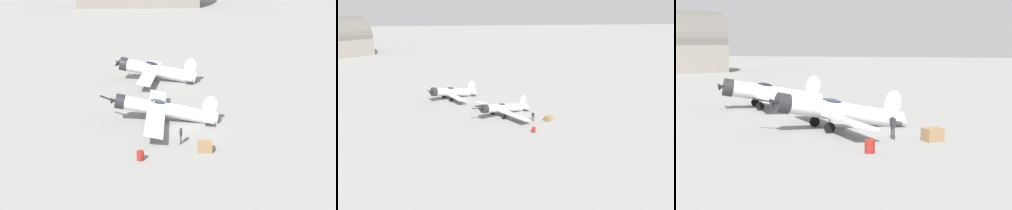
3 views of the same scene
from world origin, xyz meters
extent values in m
plane|color=gray|center=(0.00, 0.00, 0.00)|extent=(400.00, 400.00, 0.00)
cylinder|color=#B7BABF|center=(0.00, 0.00, 1.26)|extent=(7.05, 9.02, 3.20)
cylinder|color=#232326|center=(-2.82, 3.91, 2.15)|extent=(1.90, 1.82, 1.64)
cone|color=#232326|center=(-3.20, 4.43, 2.27)|extent=(0.89, 0.90, 0.72)
cube|color=black|center=(-3.29, 4.55, 2.27)|extent=(0.54, 2.88, 0.58)
ellipsoid|color=black|center=(-0.59, 0.81, 2.03)|extent=(1.67, 1.90, 0.98)
cube|color=#ADAFB5|center=(-0.71, 0.98, 1.10)|extent=(11.92, 9.31, 0.51)
ellipsoid|color=#B7BABF|center=(2.47, -3.42, 1.75)|extent=(1.18, 1.56, 2.24)
cube|color=#ADAFB5|center=(2.35, -3.25, 0.58)|extent=(3.40, 2.88, 0.30)
cylinder|color=#999BA0|center=(-2.35, 0.53, 0.87)|extent=(0.14, 0.14, 0.95)
cylinder|color=black|center=(-2.35, 0.53, 0.40)|extent=(0.63, 0.77, 0.80)
cylinder|color=#999BA0|center=(0.23, 2.40, 0.87)|extent=(0.14, 0.14, 0.95)
cylinder|color=black|center=(0.23, 2.40, 0.40)|extent=(0.63, 0.77, 0.80)
cylinder|color=black|center=(2.82, -3.90, 0.14)|extent=(0.25, 0.29, 0.28)
cylinder|color=#B7BABF|center=(10.98, 9.67, 1.36)|extent=(6.24, 9.15, 3.22)
cylinder|color=#232326|center=(8.68, 13.62, 2.17)|extent=(2.09, 1.89, 1.85)
cone|color=#232326|center=(8.36, 14.18, 2.28)|extent=(0.96, 0.94, 0.80)
cube|color=black|center=(8.28, 14.31, 2.28)|extent=(2.43, 1.56, 0.14)
ellipsoid|color=black|center=(10.50, 10.50, 2.21)|extent=(1.56, 1.93, 0.96)
cube|color=#ADAFB5|center=(10.40, 10.66, 1.13)|extent=(10.75, 7.24, 0.48)
ellipsoid|color=#B7BABF|center=(12.99, 6.22, 2.08)|extent=(1.04, 1.67, 2.42)
cube|color=#ADAFB5|center=(12.89, 6.39, 0.78)|extent=(3.49, 2.66, 0.29)
cylinder|color=#999BA0|center=(8.65, 10.30, 0.89)|extent=(0.14, 0.14, 0.99)
cylinder|color=black|center=(8.65, 10.30, 0.40)|extent=(0.58, 0.79, 0.80)
cylinder|color=#999BA0|center=(11.58, 12.01, 0.89)|extent=(0.14, 0.14, 0.99)
cylinder|color=black|center=(11.58, 12.01, 0.40)|extent=(0.58, 0.79, 0.80)
cylinder|color=black|center=(13.28, 5.72, 0.14)|extent=(0.23, 0.29, 0.28)
cylinder|color=#2D2D33|center=(-3.86, -4.35, 0.42)|extent=(0.12, 0.12, 0.85)
cylinder|color=#2D2D33|center=(-3.63, -4.17, 0.42)|extent=(0.12, 0.12, 0.85)
cube|color=#2D2D33|center=(-3.74, -4.26, 1.15)|extent=(0.50, 0.46, 0.60)
sphere|color=#BD767A|center=(-3.74, -4.26, 1.58)|extent=(0.22, 0.22, 0.22)
cylinder|color=#2D2D33|center=(-3.97, -4.43, 1.17)|extent=(0.09, 0.09, 0.57)
cylinder|color=#2D2D33|center=(-3.52, -4.08, 1.17)|extent=(0.09, 0.09, 0.57)
cube|color=olive|center=(-3.83, -6.93, 0.44)|extent=(1.56, 1.59, 0.87)
cylinder|color=maroon|center=(-8.61, -3.55, 0.40)|extent=(0.61, 0.61, 0.80)
torus|color=maroon|center=(-8.61, -3.55, 0.56)|extent=(0.64, 0.64, 0.04)
torus|color=maroon|center=(-8.61, -3.55, 0.24)|extent=(0.64, 0.64, 0.04)
camera|label=1|loc=(-37.92, -28.46, 18.17)|focal=53.57mm
camera|label=2|loc=(-56.04, 5.15, 20.07)|focal=35.53mm
camera|label=3|loc=(-39.26, -9.06, 6.52)|focal=57.12mm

